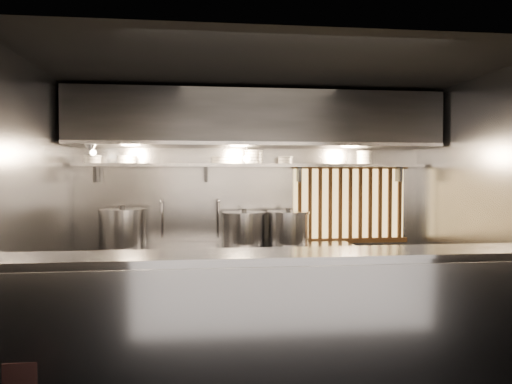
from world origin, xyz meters
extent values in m
plane|color=black|center=(0.00, 0.00, 0.00)|extent=(4.50, 4.50, 0.00)
plane|color=black|center=(0.00, 0.00, 2.80)|extent=(4.50, 4.50, 0.00)
plane|color=gray|center=(0.00, 1.50, 1.40)|extent=(4.50, 0.00, 4.50)
plane|color=gray|center=(-2.25, 0.00, 1.40)|extent=(0.00, 3.00, 3.00)
plane|color=gray|center=(2.25, 0.00, 1.40)|extent=(0.00, 3.00, 3.00)
cube|color=#99999E|center=(0.00, -0.95, 0.55)|extent=(4.50, 0.50, 1.10)
cube|color=#939399|center=(0.00, -1.21, 0.55)|extent=(4.50, 0.02, 1.01)
cube|color=#99999E|center=(0.00, -0.95, 1.11)|extent=(4.50, 0.56, 0.03)
cube|color=#99999E|center=(-0.30, 1.13, 0.45)|extent=(3.00, 0.70, 0.90)
cube|color=#99999E|center=(0.00, 1.32, 1.88)|extent=(4.40, 0.34, 0.04)
cube|color=#2D2D30|center=(0.00, 1.10, 2.42)|extent=(4.40, 0.80, 0.65)
cube|color=#99999E|center=(0.00, 0.70, 2.12)|extent=(4.40, 0.03, 0.04)
cube|color=#E8BB68|center=(1.30, 1.48, 1.38)|extent=(1.50, 0.02, 0.92)
cube|color=brown|center=(1.30, 1.43, 1.87)|extent=(1.56, 0.06, 0.06)
cube|color=brown|center=(1.30, 1.43, 0.89)|extent=(1.56, 0.06, 0.06)
cube|color=brown|center=(0.62, 1.43, 1.38)|extent=(0.04, 0.04, 0.92)
cube|color=brown|center=(0.75, 1.43, 1.38)|extent=(0.04, 0.04, 0.92)
cube|color=brown|center=(0.89, 1.43, 1.38)|extent=(0.04, 0.04, 0.92)
cube|color=brown|center=(1.03, 1.43, 1.38)|extent=(0.04, 0.04, 0.92)
cube|color=brown|center=(1.16, 1.43, 1.38)|extent=(0.04, 0.04, 0.92)
cube|color=brown|center=(1.30, 1.43, 1.38)|extent=(0.04, 0.04, 0.92)
cube|color=brown|center=(1.44, 1.43, 1.38)|extent=(0.04, 0.04, 0.92)
cube|color=brown|center=(1.57, 1.43, 1.38)|extent=(0.04, 0.04, 0.92)
cube|color=brown|center=(1.71, 1.43, 1.38)|extent=(0.04, 0.04, 0.92)
cube|color=brown|center=(1.85, 1.43, 1.38)|extent=(0.04, 0.04, 0.92)
cube|color=brown|center=(1.98, 1.43, 1.38)|extent=(0.05, 0.04, 0.92)
cylinder|color=silver|center=(-1.15, 1.45, 1.19)|extent=(0.03, 0.03, 0.48)
sphere|color=silver|center=(-1.15, 1.45, 1.43)|extent=(0.04, 0.04, 0.04)
cylinder|color=silver|center=(-1.15, 1.32, 1.43)|extent=(0.03, 0.26, 0.03)
sphere|color=silver|center=(-1.15, 1.19, 1.43)|extent=(0.04, 0.04, 0.04)
cylinder|color=silver|center=(-1.15, 1.19, 1.36)|extent=(0.03, 0.03, 0.14)
cylinder|color=silver|center=(-0.45, 1.45, 1.19)|extent=(0.03, 0.03, 0.48)
sphere|color=silver|center=(-0.45, 1.45, 1.43)|extent=(0.04, 0.04, 0.04)
cylinder|color=silver|center=(-0.45, 1.32, 1.43)|extent=(0.03, 0.26, 0.03)
sphere|color=silver|center=(-0.45, 1.19, 1.43)|extent=(0.04, 0.04, 0.04)
cylinder|color=silver|center=(-0.45, 1.19, 1.36)|extent=(0.03, 0.03, 0.14)
cone|color=#99999E|center=(-1.90, 0.85, 2.07)|extent=(0.25, 0.27, 0.20)
sphere|color=#FFE0B2|center=(-1.87, 0.83, 2.01)|extent=(0.07, 0.07, 0.07)
cylinder|color=#2D2D30|center=(-1.90, 0.95, 2.15)|extent=(0.02, 0.22, 0.02)
cylinder|color=#2D2D30|center=(-0.10, 1.20, 2.04)|extent=(0.01, 0.01, 0.12)
sphere|color=#FFE0B2|center=(-0.10, 1.20, 1.96)|extent=(0.09, 0.09, 0.09)
cylinder|color=#99999E|center=(-1.60, 1.12, 1.11)|extent=(0.56, 0.56, 0.43)
cylinder|color=#99999E|center=(-1.60, 1.12, 1.34)|extent=(0.59, 0.59, 0.03)
cylinder|color=#2D2D30|center=(-1.60, 1.12, 1.38)|extent=(0.06, 0.06, 0.04)
cylinder|color=#99999E|center=(-0.14, 1.16, 1.09)|extent=(0.54, 0.54, 0.37)
cylinder|color=#99999E|center=(-0.14, 1.16, 1.29)|extent=(0.57, 0.57, 0.03)
cylinder|color=#2D2D30|center=(-0.14, 1.16, 1.32)|extent=(0.06, 0.06, 0.04)
cylinder|color=#99999E|center=(0.41, 1.13, 1.09)|extent=(0.65, 0.65, 0.38)
cylinder|color=#99999E|center=(0.41, 1.13, 1.29)|extent=(0.69, 0.69, 0.03)
cylinder|color=#2D2D30|center=(0.41, 1.13, 1.33)|extent=(0.06, 0.06, 0.04)
cylinder|color=silver|center=(-1.97, 1.32, 1.92)|extent=(0.20, 0.20, 0.03)
cylinder|color=silver|center=(-1.97, 1.32, 1.96)|extent=(0.20, 0.20, 0.03)
cylinder|color=silver|center=(-1.97, 1.32, 1.99)|extent=(0.22, 0.22, 0.01)
cylinder|color=silver|center=(-1.57, 1.32, 1.92)|extent=(0.23, 0.23, 0.03)
cylinder|color=silver|center=(-1.57, 1.32, 1.96)|extent=(0.23, 0.23, 0.03)
cylinder|color=silver|center=(-1.57, 1.32, 1.99)|extent=(0.24, 0.24, 0.01)
cylinder|color=silver|center=(-0.42, 1.32, 1.92)|extent=(0.21, 0.21, 0.03)
cylinder|color=silver|center=(-0.42, 1.32, 1.96)|extent=(0.21, 0.21, 0.03)
cylinder|color=silver|center=(-0.42, 1.32, 1.99)|extent=(0.23, 0.23, 0.01)
cylinder|color=silver|center=(0.00, 1.32, 1.92)|extent=(0.23, 0.23, 0.03)
cylinder|color=silver|center=(0.00, 1.32, 1.96)|extent=(0.23, 0.23, 0.03)
cylinder|color=silver|center=(0.00, 1.32, 2.00)|extent=(0.23, 0.23, 0.03)
cylinder|color=silver|center=(0.00, 1.32, 2.03)|extent=(0.23, 0.23, 0.03)
cylinder|color=silver|center=(0.00, 1.32, 2.06)|extent=(0.25, 0.25, 0.01)
cylinder|color=silver|center=(0.41, 1.32, 1.92)|extent=(0.18, 0.18, 0.03)
cylinder|color=silver|center=(0.41, 1.32, 1.96)|extent=(0.18, 0.18, 0.03)
cylinder|color=silver|center=(0.41, 1.32, 1.99)|extent=(0.20, 0.20, 0.01)
cylinder|color=silver|center=(1.45, 1.32, 1.92)|extent=(0.19, 0.19, 0.03)
cylinder|color=silver|center=(1.45, 1.32, 1.96)|extent=(0.19, 0.19, 0.03)
cylinder|color=silver|center=(1.45, 1.32, 2.00)|extent=(0.19, 0.19, 0.03)
cylinder|color=silver|center=(1.45, 1.32, 2.03)|extent=(0.19, 0.19, 0.03)
cylinder|color=silver|center=(1.45, 1.32, 2.06)|extent=(0.21, 0.21, 0.01)
camera|label=1|loc=(-0.75, -4.94, 1.76)|focal=35.00mm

